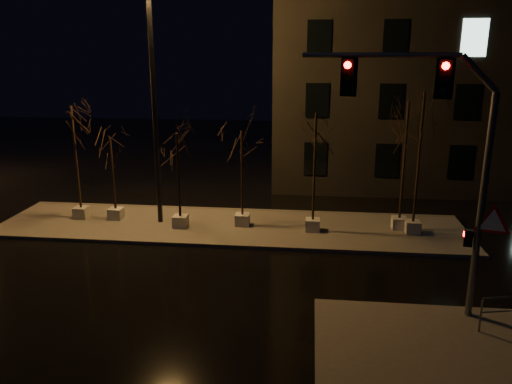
# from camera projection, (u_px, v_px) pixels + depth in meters

# --- Properties ---
(ground) EXTENTS (90.00, 90.00, 0.00)m
(ground) POSITION_uv_depth(u_px,v_px,m) (203.00, 284.00, 18.03)
(ground) COLOR black
(ground) RESTS_ON ground
(median) EXTENTS (22.00, 5.00, 0.15)m
(median) POSITION_uv_depth(u_px,v_px,m) (230.00, 226.00, 23.75)
(median) COLOR #4F4B46
(median) RESTS_ON ground
(sidewalk_corner) EXTENTS (7.00, 5.00, 0.15)m
(sidewalk_corner) POSITION_uv_depth(u_px,v_px,m) (441.00, 350.00, 13.86)
(sidewalk_corner) COLOR #4F4B46
(sidewalk_corner) RESTS_ON ground
(building) EXTENTS (25.00, 12.00, 15.00)m
(building) POSITION_uv_depth(u_px,v_px,m) (476.00, 62.00, 31.74)
(building) COLOR black
(building) RESTS_ON ground
(tree_0) EXTENTS (1.80, 1.80, 5.65)m
(tree_0) POSITION_uv_depth(u_px,v_px,m) (73.00, 132.00, 23.60)
(tree_0) COLOR #AEADA3
(tree_0) RESTS_ON median
(tree_1) EXTENTS (1.80, 1.80, 4.16)m
(tree_1) POSITION_uv_depth(u_px,v_px,m) (111.00, 156.00, 23.74)
(tree_1) COLOR #AEADA3
(tree_1) RESTS_ON median
(tree_2) EXTENTS (1.80, 1.80, 4.56)m
(tree_2) POSITION_uv_depth(u_px,v_px,m) (178.00, 155.00, 22.54)
(tree_2) COLOR #AEADA3
(tree_2) RESTS_ON median
(tree_3) EXTENTS (1.80, 1.80, 4.61)m
(tree_3) POSITION_uv_depth(u_px,v_px,m) (242.00, 153.00, 22.75)
(tree_3) COLOR #AEADA3
(tree_3) RESTS_ON median
(tree_4) EXTENTS (1.80, 1.80, 5.55)m
(tree_4) POSITION_uv_depth(u_px,v_px,m) (315.00, 140.00, 21.85)
(tree_4) COLOR #AEADA3
(tree_4) RESTS_ON median
(tree_5) EXTENTS (1.80, 1.80, 6.05)m
(tree_5) POSITION_uv_depth(u_px,v_px,m) (406.00, 131.00, 21.97)
(tree_5) COLOR #AEADA3
(tree_5) RESTS_ON median
(tree_6) EXTENTS (1.80, 1.80, 6.53)m
(tree_6) POSITION_uv_depth(u_px,v_px,m) (422.00, 124.00, 21.37)
(tree_6) COLOR #AEADA3
(tree_6) RESTS_ON median
(traffic_signal_mast) EXTENTS (6.29, 1.75, 7.92)m
(traffic_signal_mast) POSITION_uv_depth(u_px,v_px,m) (441.00, 148.00, 14.65)
(traffic_signal_mast) COLOR #57595E
(traffic_signal_mast) RESTS_ON sidewalk_corner
(streetlight_main) EXTENTS (2.82, 0.61, 11.25)m
(streetlight_main) POSITION_uv_depth(u_px,v_px,m) (153.00, 85.00, 22.45)
(streetlight_main) COLOR black
(streetlight_main) RESTS_ON median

